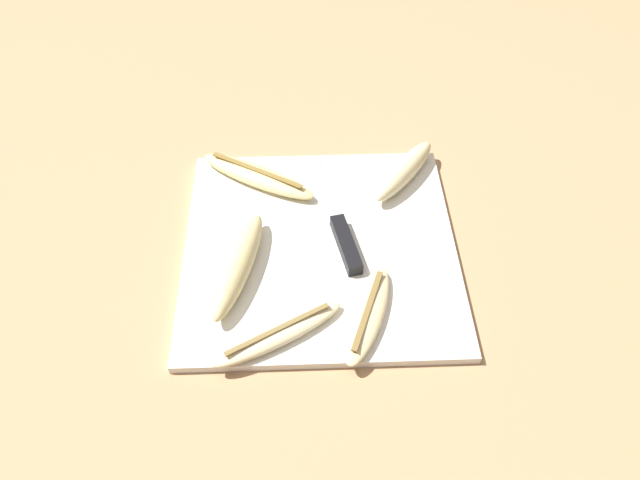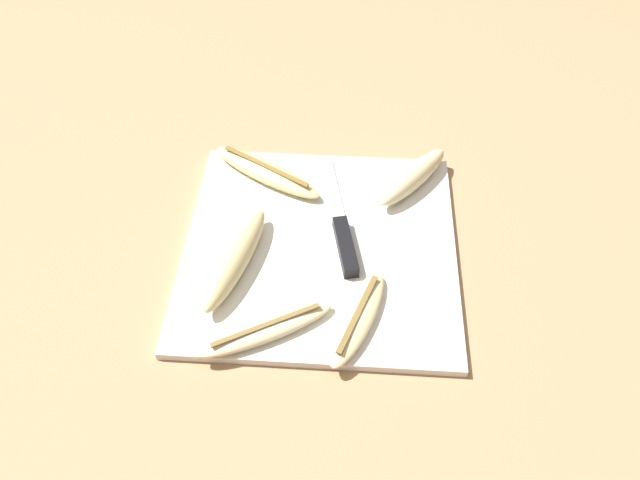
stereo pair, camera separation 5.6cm
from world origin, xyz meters
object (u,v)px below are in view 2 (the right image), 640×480
banana_ripe_center (357,318)px  banana_golden_short (266,172)px  knife (342,233)px  banana_cream_curved (266,329)px  banana_soft_right (413,177)px  banana_spotted_left (236,259)px

banana_ripe_center → banana_golden_short: banana_golden_short is taller
knife → banana_cream_curved: bearing=-129.5°
knife → banana_soft_right: bearing=35.4°
banana_cream_curved → banana_soft_right: (0.19, 0.27, 0.01)m
knife → banana_spotted_left: bearing=-167.5°
banana_golden_short → banana_cream_curved: banana_golden_short is taller
banana_ripe_center → banana_soft_right: 0.26m
banana_spotted_left → knife: bearing=24.6°
banana_ripe_center → banana_spotted_left: (-0.16, 0.08, 0.01)m
banana_spotted_left → banana_golden_short: banana_spotted_left is taller
banana_ripe_center → banana_golden_short: bearing=119.5°
banana_golden_short → knife: bearing=-43.5°
knife → banana_ripe_center: 0.14m
banana_spotted_left → banana_cream_curved: 0.11m
banana_cream_curved → banana_soft_right: 0.33m
knife → banana_ripe_center: bearing=-92.2°
banana_cream_curved → banana_soft_right: size_ratio=1.20×
banana_spotted_left → banana_soft_right: (0.24, 0.17, -0.00)m
banana_spotted_left → banana_golden_short: (0.02, 0.18, -0.01)m
banana_ripe_center → knife: bearing=99.9°
banana_golden_short → banana_soft_right: bearing=-0.7°
banana_golden_short → banana_cream_curved: bearing=-83.1°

